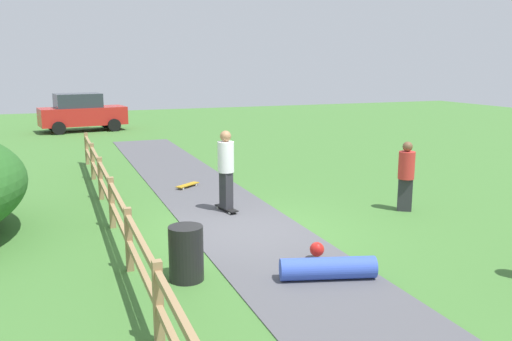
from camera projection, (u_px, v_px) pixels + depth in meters
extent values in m
plane|color=#427533|center=(248.00, 231.00, 11.12)|extent=(60.00, 60.00, 0.00)
cube|color=#515156|center=(248.00, 231.00, 11.12)|extent=(2.40, 28.00, 0.02)
cube|color=#997A51|center=(158.00, 303.00, 6.57)|extent=(0.12, 0.12, 1.10)
cube|color=#997A51|center=(129.00, 239.00, 8.92)|extent=(0.12, 0.12, 1.10)
cube|color=#997A51|center=(112.00, 203.00, 11.27)|extent=(0.12, 0.12, 1.10)
cube|color=#997A51|center=(101.00, 178.00, 13.62)|extent=(0.12, 0.12, 1.10)
cube|color=#997A51|center=(93.00, 161.00, 15.97)|extent=(0.12, 0.12, 1.10)
cube|color=#997A51|center=(87.00, 149.00, 18.32)|extent=(0.12, 0.12, 1.10)
cube|color=#997A51|center=(119.00, 221.00, 10.11)|extent=(0.08, 18.00, 0.09)
cube|color=#997A51|center=(118.00, 198.00, 10.02)|extent=(0.08, 18.00, 0.09)
cylinder|color=black|center=(186.00, 253.00, 8.56)|extent=(0.56, 0.56, 0.90)
cube|color=black|center=(226.00, 208.00, 12.55)|extent=(0.36, 0.82, 0.02)
cylinder|color=silver|center=(218.00, 208.00, 12.75)|extent=(0.04, 0.06, 0.06)
cylinder|color=silver|center=(223.00, 207.00, 12.83)|extent=(0.04, 0.06, 0.06)
cylinder|color=silver|center=(230.00, 213.00, 12.29)|extent=(0.04, 0.06, 0.06)
cylinder|color=silver|center=(235.00, 212.00, 12.37)|extent=(0.04, 0.06, 0.06)
cube|color=#2D2D33|center=(226.00, 190.00, 12.47)|extent=(0.26, 0.35, 0.86)
cylinder|color=white|center=(226.00, 157.00, 12.31)|extent=(0.45, 0.45, 0.71)
sphere|color=#9E704C|center=(226.00, 136.00, 12.21)|extent=(0.26, 0.26, 0.26)
cylinder|color=blue|center=(328.00, 268.00, 8.59)|extent=(1.59, 0.78, 0.36)
sphere|color=red|center=(317.00, 249.00, 9.47)|extent=(0.26, 0.26, 0.26)
cube|color=#BF8C19|center=(188.00, 185.00, 14.94)|extent=(0.76, 0.63, 0.02)
cylinder|color=silver|center=(183.00, 188.00, 14.68)|extent=(0.07, 0.06, 0.06)
cylinder|color=silver|center=(179.00, 188.00, 14.76)|extent=(0.07, 0.06, 0.06)
cylinder|color=silver|center=(196.00, 185.00, 15.14)|extent=(0.07, 0.06, 0.06)
cylinder|color=silver|center=(192.00, 184.00, 15.22)|extent=(0.07, 0.06, 0.06)
cube|color=#2D2D33|center=(405.00, 195.00, 12.60)|extent=(0.38, 0.34, 0.78)
cylinder|color=red|center=(407.00, 165.00, 12.46)|extent=(0.52, 0.52, 0.65)
sphere|color=brown|center=(408.00, 147.00, 12.37)|extent=(0.23, 0.23, 0.23)
cube|color=red|center=(83.00, 116.00, 27.24)|extent=(4.40, 2.27, 0.90)
cube|color=#2D333D|center=(78.00, 100.00, 26.98)|extent=(2.40, 1.85, 0.70)
cylinder|color=black|center=(106.00, 122.00, 28.72)|extent=(0.67, 0.33, 0.64)
cylinder|color=black|center=(114.00, 125.00, 27.22)|extent=(0.67, 0.33, 0.64)
cylinder|color=black|center=(53.00, 125.00, 27.44)|extent=(0.67, 0.33, 0.64)
cylinder|color=black|center=(59.00, 128.00, 25.93)|extent=(0.67, 0.33, 0.64)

